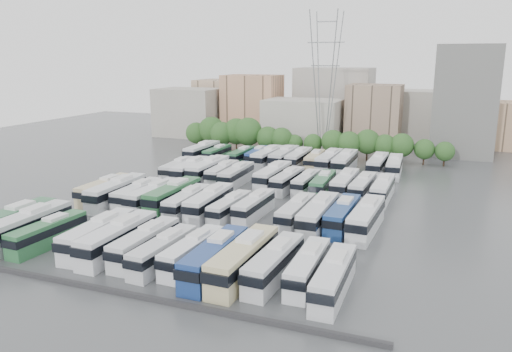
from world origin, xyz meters
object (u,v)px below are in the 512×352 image
at_px(bus_r0_s2, 48,233).
at_px(bus_r1_s5, 187,202).
at_px(bus_r0_s8, 192,251).
at_px(bus_r2_s12, 363,187).
at_px(bus_r3_s7, 299,159).
at_px(bus_r0_s5, 118,238).
at_px(bus_r2_s2, 191,170).
at_px(bus_r1_s11, 318,215).
at_px(bus_r3_s0, 202,151).
at_px(bus_r2_s9, 306,182).
at_px(bus_r2_s7, 273,176).
at_px(bus_r3_s3, 242,156).
at_px(bus_r3_s9, 329,161).
at_px(bus_r0_s0, 12,222).
at_px(bus_r1_s3, 154,196).
at_px(bus_r3_s8, 315,160).
at_px(bus_r1_s2, 137,194).
at_px(bus_r1_s4, 173,196).
at_px(bus_r1_s12, 343,215).
at_px(bus_r0_s9, 215,257).
at_px(bus_r3_s4, 258,156).
at_px(bus_r1_s13, 366,218).
at_px(bus_r2_s11, 345,184).
at_px(bus_r0_s6, 145,243).
at_px(bus_r1_s6, 209,202).
at_px(bus_r2_s3, 208,170).
at_px(bus_r2_s5, 236,175).
at_px(bus_r1_s8, 254,206).
at_px(bus_r1_s1, 117,192).
at_px(bus_r0_s10, 244,259).
at_px(bus_r3_s10, 345,162).
at_px(bus_r2_s10, 323,184).
at_px(bus_r2_s4, 222,173).
at_px(bus_r3_s6, 284,157).
at_px(bus_r0_s12, 308,267).
at_px(bus_r3_s13, 394,166).
at_px(bus_r2_s8, 288,180).
at_px(apartment_tower, 465,101).
at_px(bus_r3_s12, 378,165).
at_px(bus_r3_s1, 217,153).
at_px(bus_r0_s13, 334,277).
at_px(bus_r3_s5, 268,157).
at_px(bus_r2_s1, 178,169).
at_px(bus_r2_s13, 383,189).
at_px(bus_r0_s1, 27,226).
at_px(bus_r1_s7, 230,207).

height_order(bus_r0_s2, bus_r1_s5, bus_r1_s5).
height_order(bus_r0_s8, bus_r2_s12, bus_r2_s12).
bearing_deg(bus_r3_s7, bus_r0_s5, -96.54).
relative_size(bus_r0_s8, bus_r2_s2, 0.89).
bearing_deg(bus_r1_s11, bus_r3_s0, 135.41).
bearing_deg(bus_r1_s5, bus_r2_s9, 52.85).
relative_size(bus_r0_s5, bus_r2_s7, 1.00).
xyz_separation_m(bus_r3_s3, bus_r3_s9, (19.87, -0.13, 0.33)).
relative_size(bus_r0_s0, bus_r1_s3, 1.08).
height_order(bus_r0_s0, bus_r3_s8, bus_r0_s0).
xyz_separation_m(bus_r1_s2, bus_r1_s4, (6.34, 0.32, 0.25)).
bearing_deg(bus_r1_s12, bus_r1_s3, -176.92).
bearing_deg(bus_r0_s5, bus_r0_s9, -4.41).
bearing_deg(bus_r3_s4, bus_r1_s5, -87.91).
height_order(bus_r1_s2, bus_r3_s8, bus_r1_s2).
bearing_deg(bus_r0_s9, bus_r1_s3, 135.85).
height_order(bus_r2_s2, bus_r2_s9, bus_r2_s2).
bearing_deg(bus_r1_s13, bus_r3_s7, 121.49).
xyz_separation_m(bus_r2_s11, bus_r3_s0, (-36.45, 17.69, 0.10)).
distance_m(bus_r0_s9, bus_r3_s4, 58.45).
bearing_deg(bus_r3_s8, bus_r1_s3, -116.76).
distance_m(bus_r2_s2, bus_r2_s7, 16.61).
relative_size(bus_r0_s6, bus_r1_s6, 0.93).
height_order(bus_r0_s0, bus_r2_s3, same).
bearing_deg(bus_r2_s11, bus_r2_s5, -177.42).
height_order(bus_r2_s2, bus_r3_s3, bus_r2_s2).
relative_size(bus_r1_s8, bus_r2_s11, 0.90).
height_order(bus_r1_s1, bus_r1_s3, bus_r1_s1).
distance_m(bus_r0_s10, bus_r1_s2, 32.38).
bearing_deg(bus_r3_s10, bus_r2_s10, -90.48).
distance_m(bus_r2_s4, bus_r3_s6, 18.46).
bearing_deg(bus_r0_s12, bus_r1_s5, 143.59).
bearing_deg(bus_r0_s6, bus_r3_s13, 67.62).
relative_size(bus_r1_s1, bus_r2_s3, 1.00).
distance_m(bus_r2_s8, bus_r3_s13, 24.90).
xyz_separation_m(apartment_tower, bus_r3_s12, (-15.81, -27.94, -11.04)).
bearing_deg(bus_r3_s4, bus_r1_s6, -82.75).
bearing_deg(bus_r3_s1, apartment_tower, 28.89).
height_order(bus_r0_s13, bus_r2_s10, bus_r0_s13).
distance_m(bus_r0_s2, bus_r2_s3, 38.49).
xyz_separation_m(bus_r2_s5, bus_r3_s5, (0.01, 17.30, 0.20)).
bearing_deg(bus_r2_s9, bus_r0_s5, -108.55).
xyz_separation_m(bus_r0_s6, bus_r3_s3, (-10.05, 53.78, -0.11)).
xyz_separation_m(bus_r2_s1, bus_r2_s2, (3.04, -0.41, 0.15)).
bearing_deg(bus_r2_s13, bus_r1_s4, -150.59).
height_order(bus_r3_s9, bus_r3_s13, bus_r3_s9).
bearing_deg(bus_r2_s3, bus_r1_s3, -89.55).
height_order(bus_r0_s1, bus_r1_s4, bus_r0_s1).
relative_size(bus_r1_s7, bus_r3_s9, 0.82).
bearing_deg(bus_r3_s8, bus_r2_s9, -82.70).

